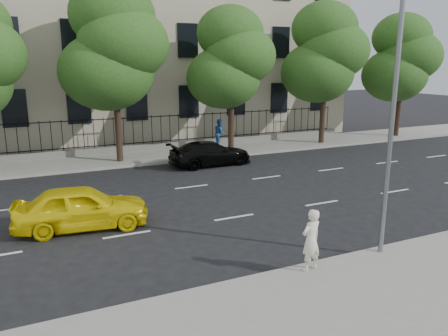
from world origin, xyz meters
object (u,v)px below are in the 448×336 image
object	(u,v)px
street_light	(381,80)
black_sedan	(210,153)
yellow_taxi	(82,207)
woman_near	(311,240)

from	to	relation	value
street_light	black_sedan	distance (m)	13.19
yellow_taxi	street_light	bearing A→B (deg)	-118.45
yellow_taxi	woman_near	bearing A→B (deg)	-133.12
street_light	black_sedan	xyz separation A→B (m)	(0.00, 12.41, -4.47)
yellow_taxi	black_sedan	distance (m)	10.38
black_sedan	street_light	bearing A→B (deg)	178.11
street_light	black_sedan	size ratio (longest dim) A/B	1.72
street_light	yellow_taxi	xyz separation A→B (m)	(-7.75, 5.51, -4.38)
street_light	yellow_taxi	bearing A→B (deg)	144.59
street_light	yellow_taxi	world-z (taller)	street_light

